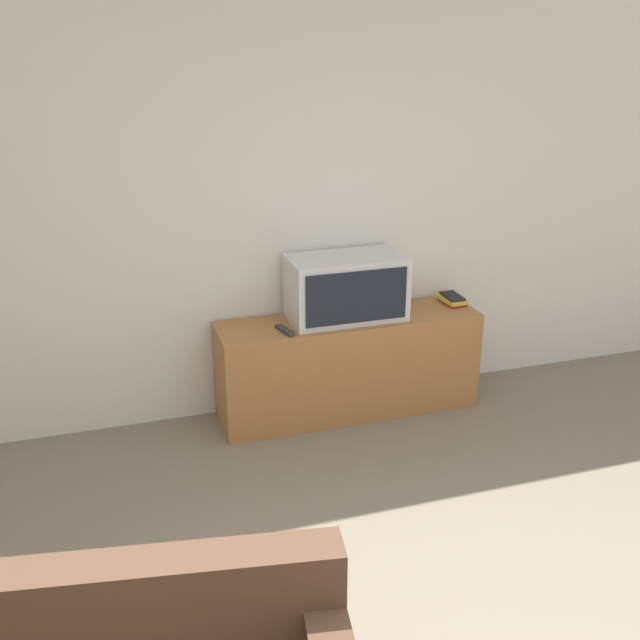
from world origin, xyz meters
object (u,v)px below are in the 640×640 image
at_px(tv_stand, 348,365).
at_px(remote_on_stand, 285,330).
at_px(television, 346,288).
at_px(book_stack, 452,299).

relative_size(tv_stand, remote_on_stand, 9.26).
relative_size(television, remote_on_stand, 3.96).
distance_m(tv_stand, book_stack, 0.84).
bearing_deg(television, remote_on_stand, -164.64).
xyz_separation_m(tv_stand, remote_on_stand, (-0.45, -0.10, 0.34)).
relative_size(book_stack, remote_on_stand, 1.20).
bearing_deg(television, tv_stand, -46.55).
distance_m(television, remote_on_stand, 0.49).
xyz_separation_m(television, book_stack, (0.78, 0.04, -0.17)).
xyz_separation_m(television, remote_on_stand, (-0.44, -0.12, -0.19)).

